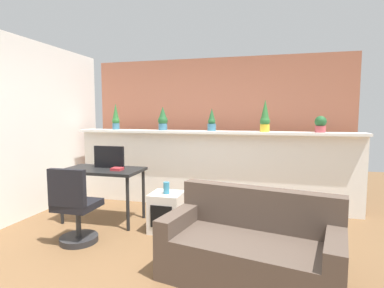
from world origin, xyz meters
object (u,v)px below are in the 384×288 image
Objects in this scene: side_cube_shelf at (166,212)px; potted_plant_4 at (321,124)px; vase_on_shelf at (166,188)px; couch at (251,249)px; potted_plant_3 at (265,117)px; book_on_desk at (117,169)px; tv_monitor at (109,157)px; desk at (103,175)px; potted_plant_0 at (116,118)px; potted_plant_2 at (212,121)px; potted_plant_1 at (163,119)px; office_chair at (75,212)px.

potted_plant_4 is at bearing 30.20° from side_cube_shelf.
couch is at bearing -37.79° from vase_on_shelf.
book_on_desk is at bearing -151.15° from potted_plant_3.
tv_monitor is 0.91× the size of side_cube_shelf.
tv_monitor is (0.06, 0.08, 0.24)m from desk.
potted_plant_0 reaches higher than potted_plant_2.
book_on_desk is at bearing -134.25° from potted_plant_2.
potted_plant_1 is 1.08× the size of potted_plant_2.
potted_plant_1 reaches higher than potted_plant_2.
potted_plant_4 reaches higher than vase_on_shelf.
book_on_desk reaches higher than side_cube_shelf.
couch is at bearing -91.76° from potted_plant_3.
potted_plant_4 reaches higher than tv_monitor.
potted_plant_1 is (0.88, -0.02, -0.02)m from potted_plant_0.
couch is at bearing -28.24° from tv_monitor.
side_cube_shelf is at bearing -12.84° from tv_monitor.
desk is 2.38m from couch.
tv_monitor is at bearing -142.64° from potted_plant_2.
vase_on_shelf is (1.00, -0.16, -0.09)m from desk.
side_cube_shelf is at bearing 114.18° from vase_on_shelf.
desk is at bearing 170.92° from vase_on_shelf.
potted_plant_0 is 3.33m from potted_plant_4.
couch is at bearing -52.30° from potted_plant_1.
potted_plant_0 is 3.01× the size of vase_on_shelf.
potted_plant_0 is 1.16× the size of potted_plant_1.
potted_plant_1 is 0.83m from potted_plant_2.
office_chair is (-1.25, -1.84, -1.01)m from potted_plant_2.
potted_plant_3 is at bearing 44.61° from vase_on_shelf.
couch is at bearing -38.36° from side_cube_shelf.
book_on_desk is at bearing -34.54° from tv_monitor.
potted_plant_4 reaches higher than couch.
potted_plant_2 is 0.73× the size of side_cube_shelf.
potted_plant_4 is at bearing -0.67° from potted_plant_0.
tv_monitor is 3.21× the size of book_on_desk.
book_on_desk is (-1.09, -1.12, -0.63)m from potted_plant_2.
potted_plant_1 is at bearing 178.69° from potted_plant_3.
potted_plant_3 reaches higher than couch.
potted_plant_3 is at bearing 40.57° from office_chair.
office_chair is at bearing -87.30° from tv_monitor.
potted_plant_4 is 3.10m from tv_monitor.
potted_plant_0 is at bearing 108.80° from desk.
potted_plant_2 is 1.52m from vase_on_shelf.
couch is at bearing -112.63° from potted_plant_4.
potted_plant_3 is at bearing -1.31° from potted_plant_1.
tv_monitor is at bearing 167.16° from side_cube_shelf.
office_chair is (0.46, -1.84, -1.06)m from potted_plant_0.
office_chair is 0.54× the size of couch.
tv_monitor reaches higher than book_on_desk.
potted_plant_0 reaches higher than potted_plant_4.
vase_on_shelf is at bearing -14.27° from tv_monitor.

